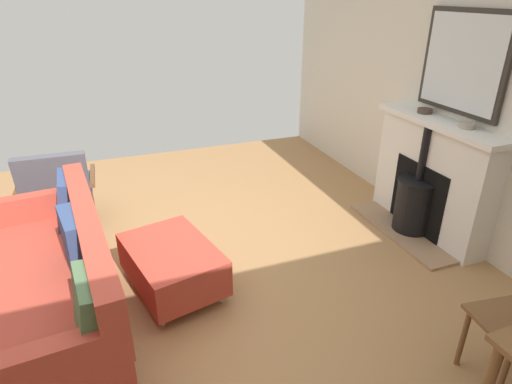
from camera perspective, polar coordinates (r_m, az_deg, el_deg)
The scene contains 9 objects.
ground_plane at distance 3.55m, azimuth -14.05°, elevation -12.52°, with size 5.70×6.16×0.01m, color #A87A4C.
wall_left at distance 4.20m, azimuth 26.42°, elevation 12.62°, with size 0.12×6.16×2.78m, color beige.
fireplace at distance 4.31m, azimuth 21.90°, elevation 1.12°, with size 0.56×1.39×1.09m.
mirror_over_mantel at distance 4.12m, azimuth 25.85°, elevation 15.24°, with size 0.04×0.90×0.85m.
mantel_bowl_near at distance 4.32m, azimuth 21.55°, elevation 10.06°, with size 0.14×0.14×0.04m.
mantel_bowl_far at distance 3.97m, azimuth 26.29°, elevation 8.01°, with size 0.13×0.13×0.05m.
sofa at distance 3.19m, azimuth -26.22°, elevation -11.46°, with size 1.11×1.99×0.84m.
ottoman at distance 3.38m, azimuth -11.09°, elevation -9.33°, with size 0.75×0.95×0.38m.
armchair_accent at distance 4.42m, azimuth -25.00°, elevation 0.90°, with size 0.69×0.61×0.83m.
Camera 1 is at (0.17, 2.83, 2.14)m, focal length 30.08 mm.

